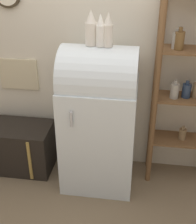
% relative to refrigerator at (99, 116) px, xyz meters
% --- Properties ---
extents(ground_plane, '(12.00, 12.00, 0.00)m').
position_rel_refrigerator_xyz_m(ground_plane, '(0.00, -0.23, -0.73)').
color(ground_plane, '#7A664C').
extents(wall_back, '(7.00, 0.09, 2.70)m').
position_rel_refrigerator_xyz_m(wall_back, '(-0.00, 0.34, 0.62)').
color(wall_back, beige).
rests_on(wall_back, ground_plane).
extents(refrigerator, '(0.69, 0.67, 1.41)m').
position_rel_refrigerator_xyz_m(refrigerator, '(0.00, 0.00, 0.00)').
color(refrigerator, silver).
rests_on(refrigerator, ground_plane).
extents(suitcase_trunk, '(0.71, 0.45, 0.50)m').
position_rel_refrigerator_xyz_m(suitcase_trunk, '(-0.88, 0.06, -0.48)').
color(suitcase_trunk, black).
rests_on(suitcase_trunk, ground_plane).
extents(shelf_unit, '(0.63, 0.30, 1.84)m').
position_rel_refrigerator_xyz_m(shelf_unit, '(0.79, 0.15, 0.29)').
color(shelf_unit, brown).
rests_on(shelf_unit, ground_plane).
extents(vase_left, '(0.10, 0.10, 0.29)m').
position_rel_refrigerator_xyz_m(vase_left, '(-0.07, 0.01, 0.82)').
color(vase_left, silver).
rests_on(vase_left, refrigerator).
extents(vase_center, '(0.07, 0.07, 0.27)m').
position_rel_refrigerator_xyz_m(vase_center, '(0.01, -0.01, 0.81)').
color(vase_center, white).
rests_on(vase_center, refrigerator).
extents(vase_right, '(0.08, 0.08, 0.28)m').
position_rel_refrigerator_xyz_m(vase_right, '(0.07, -0.01, 0.81)').
color(vase_right, silver).
rests_on(vase_right, refrigerator).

